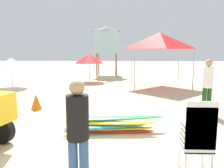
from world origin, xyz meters
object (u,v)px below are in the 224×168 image
object	(u,v)px
beach_umbrella_mid	(89,58)
lifeguard_far_right	(208,82)
lifeguard_near_left	(78,129)
surfboard_pile	(110,125)
beach_umbrella_far	(11,64)
traffic_cone_near	(36,102)
cooler_box	(195,128)
popup_canopy	(160,41)
lifeguard_tower	(107,39)
stacked_plastic_chairs	(198,132)

from	to	relation	value
beach_umbrella_mid	lifeguard_far_right	bearing A→B (deg)	-56.74
lifeguard_near_left	surfboard_pile	bearing A→B (deg)	81.80
beach_umbrella_mid	beach_umbrella_far	world-z (taller)	beach_umbrella_mid
beach_umbrella_mid	traffic_cone_near	size ratio (longest dim) A/B	3.48
surfboard_pile	cooler_box	world-z (taller)	surfboard_pile
popup_canopy	lifeguard_tower	world-z (taller)	lifeguard_tower
lifeguard_far_right	popup_canopy	xyz separation A→B (m)	(-0.67, 5.52, 1.57)
surfboard_pile	lifeguard_tower	size ratio (longest dim) A/B	0.64
beach_umbrella_mid	lifeguard_near_left	bearing A→B (deg)	-82.75
lifeguard_tower	cooler_box	size ratio (longest dim) A/B	8.29
lifeguard_far_right	lifeguard_tower	bearing A→B (deg)	109.12
beach_umbrella_far	cooler_box	size ratio (longest dim) A/B	3.92
popup_canopy	beach_umbrella_mid	bearing A→B (deg)	154.80
beach_umbrella_far	cooler_box	bearing A→B (deg)	-40.57
surfboard_pile	traffic_cone_near	xyz separation A→B (m)	(-2.73, 2.19, 0.06)
lifeguard_far_right	lifeguard_near_left	bearing A→B (deg)	-128.47
surfboard_pile	beach_umbrella_mid	world-z (taller)	beach_umbrella_mid
beach_umbrella_mid	beach_umbrella_far	size ratio (longest dim) A/B	0.98
lifeguard_far_right	cooler_box	size ratio (longest dim) A/B	3.62
lifeguard_tower	beach_umbrella_far	xyz separation A→B (m)	(-4.91, -6.68, -1.66)
lifeguard_far_right	surfboard_pile	bearing A→B (deg)	-148.21
cooler_box	traffic_cone_near	bearing A→B (deg)	155.62
surfboard_pile	lifeguard_far_right	size ratio (longest dim) A/B	1.47
lifeguard_far_right	popup_canopy	bearing A→B (deg)	96.93
stacked_plastic_chairs	traffic_cone_near	world-z (taller)	stacked_plastic_chairs
beach_umbrella_mid	lifeguard_tower	bearing A→B (deg)	77.16
stacked_plastic_chairs	surfboard_pile	size ratio (longest dim) A/B	0.49
traffic_cone_near	cooler_box	size ratio (longest dim) A/B	1.10
surfboard_pile	beach_umbrella_mid	size ratio (longest dim) A/B	1.38
lifeguard_tower	surfboard_pile	bearing A→B (deg)	-86.06
traffic_cone_near	beach_umbrella_mid	bearing A→B (deg)	83.12
popup_canopy	beach_umbrella_mid	distance (m)	4.83
lifeguard_far_right	stacked_plastic_chairs	bearing A→B (deg)	-112.23
stacked_plastic_chairs	lifeguard_tower	size ratio (longest dim) A/B	0.31
lifeguard_near_left	lifeguard_tower	xyz separation A→B (m)	(-0.58, 15.89, 2.03)
lifeguard_tower	beach_umbrella_far	distance (m)	8.45
stacked_plastic_chairs	popup_canopy	size ratio (longest dim) A/B	0.42
surfboard_pile	cooler_box	size ratio (longest dim) A/B	5.32
lifeguard_tower	cooler_box	world-z (taller)	lifeguard_tower
stacked_plastic_chairs	cooler_box	bearing A→B (deg)	72.68
lifeguard_near_left	beach_umbrella_mid	distance (m)	11.95
lifeguard_near_left	popup_canopy	size ratio (longest dim) A/B	0.55
stacked_plastic_chairs	lifeguard_near_left	world-z (taller)	lifeguard_near_left
lifeguard_far_right	beach_umbrella_far	xyz separation A→B (m)	(-8.92, 4.89, 0.29)
lifeguard_far_right	traffic_cone_near	world-z (taller)	lifeguard_far_right
stacked_plastic_chairs	beach_umbrella_mid	xyz separation A→B (m)	(-3.38, 11.33, 0.82)
stacked_plastic_chairs	surfboard_pile	distance (m)	2.49
surfboard_pile	beach_umbrella_far	distance (m)	9.03
stacked_plastic_chairs	beach_umbrella_far	bearing A→B (deg)	130.25
stacked_plastic_chairs	beach_umbrella_mid	world-z (taller)	beach_umbrella_mid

